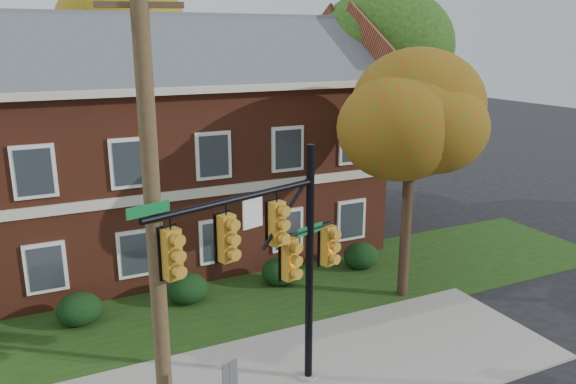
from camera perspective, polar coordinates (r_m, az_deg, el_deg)
name	(u,v)px	position (r m, az deg, el deg)	size (l,w,h in m)	color
sidewalk	(318,373)	(15.95, 3.11, -17.88)	(14.00, 5.00, 0.08)	gray
grass_strip	(250,299)	(19.92, -3.92, -10.81)	(30.00, 6.00, 0.04)	#193811
apartment_building	(146,136)	(23.38, -14.20, 5.50)	(18.80, 8.80, 9.74)	maroon
hedge_left	(79,309)	(19.25, -20.44, -11.09)	(1.40, 1.26, 1.05)	black
hedge_center	(187,289)	(19.75, -10.18, -9.64)	(1.40, 1.26, 1.05)	black
hedge_right	(280,271)	(20.83, -0.79, -8.03)	(1.40, 1.26, 1.05)	black
hedge_far_right	(361,256)	(22.41, 7.41, -6.44)	(1.40, 1.26, 1.05)	black
tree_near_right	(421,106)	(18.80, 13.36, 8.47)	(4.50, 4.25, 8.58)	black
tree_right_rear	(373,53)	(28.33, 8.62, 13.79)	(6.30, 5.95, 10.62)	black
tree_far_rear	(135,38)	(31.03, -15.25, 14.88)	(6.84, 6.46, 11.52)	black
traffic_signal	(275,252)	(13.22, -1.28, -6.09)	(5.47, 1.87, 6.35)	gray
utility_pole	(154,228)	(11.45, -13.45, -3.56)	(1.54, 0.59, 10.14)	#453720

